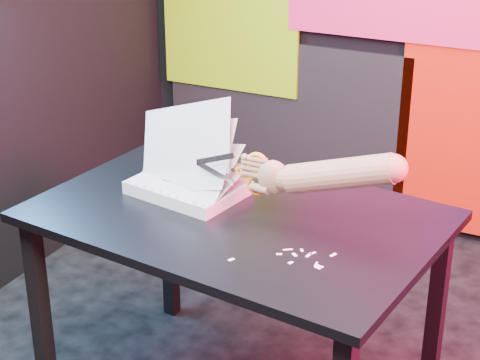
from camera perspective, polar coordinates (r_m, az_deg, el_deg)
The scene contains 7 objects.
room at distance 2.30m, azimuth 6.19°, elevation 11.24°, with size 3.01×3.01×2.71m.
backdrop at distance 3.75m, azimuth 14.84°, elevation 9.28°, with size 2.88×0.05×2.08m.
work_table at distance 2.53m, azimuth -0.21°, elevation -4.07°, with size 1.31×0.95×0.75m.
printout_stack at distance 2.61m, azimuth -3.72°, elevation -0.30°, with size 0.41×0.31×0.33m.
scissors at distance 2.42m, azimuth 0.87°, elevation 0.49°, with size 0.25×0.02×0.14m.
hand_forearm at distance 2.32m, azimuth 6.28°, elevation 0.40°, with size 0.50×0.09×0.20m.
paper_clippings at distance 2.24m, azimuth 4.26°, elevation -5.50°, with size 0.26×0.17×0.00m.
Camera 1 is at (0.77, -2.11, 1.84)m, focal length 60.00 mm.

